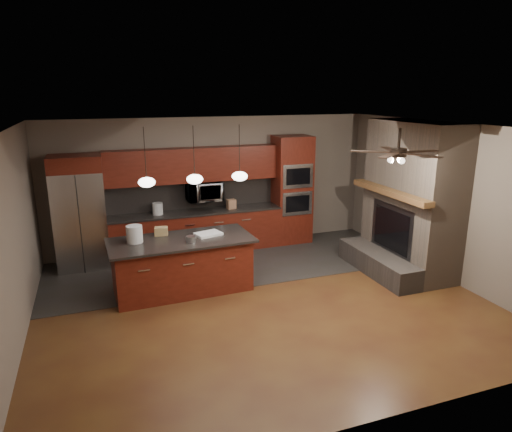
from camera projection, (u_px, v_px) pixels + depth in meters
name	position (u px, v px, depth m)	size (l,w,h in m)	color
ground	(263.00, 302.00, 7.43)	(7.00, 7.00, 0.00)	brown
ceiling	(263.00, 127.00, 6.68)	(7.00, 6.00, 0.02)	white
back_wall	(214.00, 183.00, 9.78)	(7.00, 0.02, 2.80)	slate
right_wall	(445.00, 201.00, 8.20)	(0.02, 6.00, 2.80)	slate
left_wall	(11.00, 244.00, 5.91)	(0.02, 6.00, 2.80)	slate
slate_tile_patch	(231.00, 263.00, 9.06)	(7.00, 2.40, 0.01)	#2D2A28
fireplace_column	(409.00, 204.00, 8.44)	(1.30, 2.10, 2.80)	#786555
back_cabinetry	(195.00, 211.00, 9.52)	(3.59, 0.64, 2.20)	maroon
oven_tower	(292.00, 190.00, 10.11)	(0.80, 0.63, 2.38)	maroon
microwave	(204.00, 191.00, 9.49)	(0.73, 0.41, 0.50)	silver
refrigerator	(80.00, 213.00, 8.62)	(0.94, 0.75, 2.18)	silver
kitchen_island	(182.00, 265.00, 7.74)	(2.43, 1.18, 0.92)	maroon
white_bucket	(134.00, 234.00, 7.43)	(0.26, 0.26, 0.28)	silver
paint_can	(191.00, 239.00, 7.46)	(0.16, 0.16, 0.11)	#A4A4A8
paint_tray	(208.00, 234.00, 7.83)	(0.43, 0.30, 0.04)	white
cardboard_box	(161.00, 231.00, 7.83)	(0.22, 0.16, 0.14)	#A18453
counter_bucket	(158.00, 209.00, 9.20)	(0.21, 0.21, 0.24)	silver
counter_box	(231.00, 204.00, 9.66)	(0.18, 0.14, 0.20)	#A67556
pendant_left	(147.00, 182.00, 7.00)	(0.26, 0.26, 0.92)	black
pendant_center	(195.00, 179.00, 7.25)	(0.26, 0.26, 0.92)	black
pendant_right	(240.00, 176.00, 7.49)	(0.26, 0.26, 0.92)	black
ceiling_fan	(398.00, 152.00, 6.64)	(1.27, 1.33, 0.41)	black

